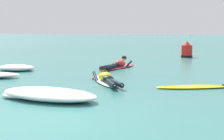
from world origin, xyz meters
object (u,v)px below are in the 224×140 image
object	(u,v)px
surfer_near	(106,79)
drifting_surfboard	(194,87)
surfer_far	(119,65)
channel_marker_buoy	(187,51)

from	to	relation	value
surfer_near	drifting_surfboard	bearing A→B (deg)	-6.27
surfer_far	drifting_surfboard	size ratio (longest dim) A/B	1.16
surfer_far	channel_marker_buoy	world-z (taller)	channel_marker_buoy
surfer_near	drifting_surfboard	world-z (taller)	surfer_near
surfer_near	drifting_surfboard	size ratio (longest dim) A/B	1.15
surfer_near	surfer_far	distance (m)	3.97
surfer_near	surfer_far	bearing A→B (deg)	94.64
drifting_surfboard	surfer_near	bearing A→B (deg)	173.73
surfer_far	channel_marker_buoy	xyz separation A→B (m)	(2.94, 5.83, 0.23)
surfer_far	channel_marker_buoy	distance (m)	6.53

